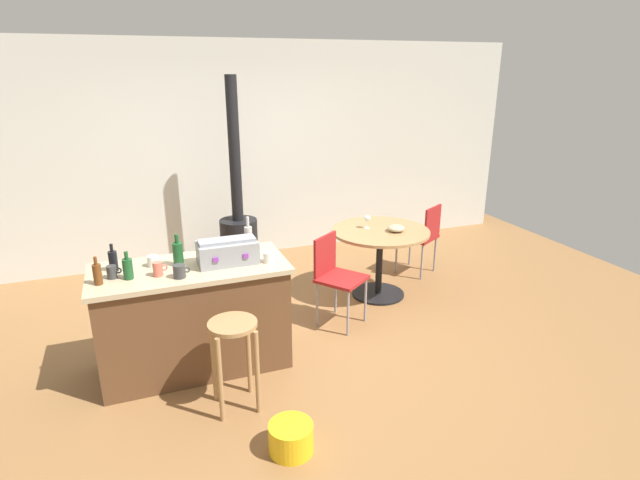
% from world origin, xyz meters
% --- Properties ---
extents(ground_plane, '(8.80, 8.80, 0.00)m').
position_xyz_m(ground_plane, '(0.00, 0.00, 0.00)').
color(ground_plane, olive).
extents(back_wall, '(8.00, 0.10, 2.70)m').
position_xyz_m(back_wall, '(0.00, 2.40, 1.35)').
color(back_wall, beige).
rests_on(back_wall, ground_plane).
extents(kitchen_island, '(1.52, 0.70, 0.89)m').
position_xyz_m(kitchen_island, '(-0.85, -0.16, 0.45)').
color(kitchen_island, brown).
rests_on(kitchen_island, ground_plane).
extents(wooden_stool, '(0.35, 0.35, 0.69)m').
position_xyz_m(wooden_stool, '(-0.65, -0.81, 0.51)').
color(wooden_stool, '#A37A4C').
rests_on(wooden_stool, ground_plane).
extents(dining_table, '(1.03, 1.03, 0.75)m').
position_xyz_m(dining_table, '(1.20, 0.55, 0.57)').
color(dining_table, black).
rests_on(dining_table, ground_plane).
extents(folding_chair_near, '(0.55, 0.55, 0.85)m').
position_xyz_m(folding_chair_near, '(1.96, 0.92, 0.50)').
color(folding_chair_near, maroon).
rests_on(folding_chair_near, ground_plane).
extents(folding_chair_far, '(0.56, 0.56, 0.87)m').
position_xyz_m(folding_chair_far, '(0.52, 0.14, 0.52)').
color(folding_chair_far, maroon).
rests_on(folding_chair_far, ground_plane).
extents(wood_stove, '(0.44, 0.45, 2.30)m').
position_xyz_m(wood_stove, '(-0.07, 1.70, 0.55)').
color(wood_stove, black).
rests_on(wood_stove, ground_plane).
extents(toolbox, '(0.47, 0.26, 0.20)m').
position_xyz_m(toolbox, '(-0.55, -0.19, 0.99)').
color(toolbox, gray).
rests_on(toolbox, kitchen_island).
extents(bottle_0, '(0.06, 0.06, 0.22)m').
position_xyz_m(bottle_0, '(-1.40, -0.05, 0.97)').
color(bottle_0, black).
rests_on(bottle_0, kitchen_island).
extents(bottle_1, '(0.06, 0.06, 0.21)m').
position_xyz_m(bottle_1, '(-1.50, -0.28, 0.97)').
color(bottle_1, '#603314').
rests_on(bottle_1, kitchen_island).
extents(bottle_2, '(0.08, 0.08, 0.26)m').
position_xyz_m(bottle_2, '(-0.92, -0.11, 0.99)').
color(bottle_2, '#194C23').
rests_on(bottle_2, kitchen_island).
extents(bottle_3, '(0.06, 0.06, 0.31)m').
position_xyz_m(bottle_3, '(-0.33, -0.01, 1.01)').
color(bottle_3, '#B7B2AD').
rests_on(bottle_3, kitchen_island).
extents(bottle_4, '(0.07, 0.07, 0.21)m').
position_xyz_m(bottle_4, '(-1.30, -0.25, 0.97)').
color(bottle_4, '#194C23').
rests_on(bottle_4, kitchen_island).
extents(cup_0, '(0.11, 0.07, 0.11)m').
position_xyz_m(cup_0, '(-1.09, -0.27, 0.94)').
color(cup_0, '#DB6651').
rests_on(cup_0, kitchen_island).
extents(cup_1, '(0.13, 0.09, 0.09)m').
position_xyz_m(cup_1, '(-0.24, -0.30, 0.93)').
color(cup_1, white).
rests_on(cup_1, kitchen_island).
extents(cup_2, '(0.12, 0.09, 0.09)m').
position_xyz_m(cup_2, '(-1.11, -0.05, 0.93)').
color(cup_2, white).
rests_on(cup_2, kitchen_island).
extents(cup_3, '(0.11, 0.07, 0.10)m').
position_xyz_m(cup_3, '(-1.41, -0.20, 0.94)').
color(cup_3, '#383838').
rests_on(cup_3, kitchen_island).
extents(cup_4, '(0.13, 0.09, 0.10)m').
position_xyz_m(cup_4, '(-0.94, -0.36, 0.94)').
color(cup_4, '#383838').
rests_on(cup_4, kitchen_island).
extents(wine_glass, '(0.07, 0.07, 0.14)m').
position_xyz_m(wine_glass, '(1.10, 0.65, 0.85)').
color(wine_glass, silver).
rests_on(wine_glass, dining_table).
extents(serving_bowl, '(0.18, 0.18, 0.07)m').
position_xyz_m(serving_bowl, '(1.33, 0.44, 0.78)').
color(serving_bowl, tan).
rests_on(serving_bowl, dining_table).
extents(plastic_bucket, '(0.29, 0.29, 0.20)m').
position_xyz_m(plastic_bucket, '(-0.42, -1.40, 0.10)').
color(plastic_bucket, yellow).
rests_on(plastic_bucket, ground_plane).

